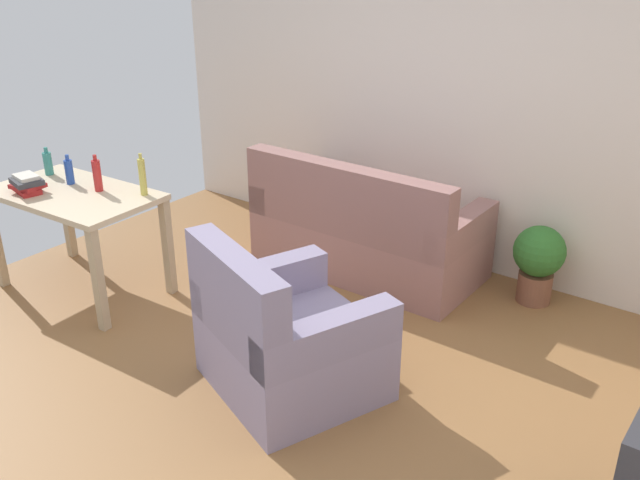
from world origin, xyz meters
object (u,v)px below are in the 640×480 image
Objects in this scene: book_stack at (27,184)px; desk at (75,206)px; potted_plant at (538,259)px; bottle_squat at (142,176)px; bottle_blue at (69,171)px; bottle_red at (97,175)px; armchair at (284,340)px; bottle_tall at (48,163)px; couch at (365,234)px.

desk is at bearing 39.28° from book_stack.
potted_plant is 1.93× the size of bottle_squat.
bottle_blue is at bearing -164.73° from bottle_squat.
bottle_red reaches higher than desk.
armchair is (-0.77, -1.85, -0.01)m from potted_plant.
bottle_red reaches higher than bottle_tall.
couch is at bearing 40.35° from bottle_blue.
bottle_squat is at bearing 27.10° from desk.
couch reaches higher than book_stack.
bottle_squat is (0.91, 0.13, 0.04)m from bottle_tall.
armchair is 5.31× the size of bottle_blue.
couch is 5.77× the size of bottle_squat.
bottle_tall is at bearing 162.00° from desk.
armchair is at bearing 3.43° from book_stack.
desk is 1.97m from armchair.
couch and armchair have the same top height.
bottle_squat is at bearing 33.40° from book_stack.
potted_plant is 2.65× the size of bottle_blue.
bottle_red is at bearing 39.96° from desk.
bottle_squat is (-1.50, 0.32, 0.57)m from armchair.
book_stack is at bearing -146.60° from bottle_squat.
desk is 3.27m from potted_plant.
couch is at bearing 35.01° from bottle_tall.
potted_plant is 3.37m from bottle_blue.
bottle_blue reaches higher than book_stack.
bottle_tall reaches higher than armchair.
potted_plant is at bearing 34.01° from bottle_squat.
armchair is 2.17m from bottle_blue.
desk is 0.29m from bottle_red.
desk reaches higher than potted_plant.
desk is 0.51m from bottle_tall.
desk is at bearing 45.05° from couch.
couch is 1.28m from potted_plant.
bottle_blue is 0.81× the size of book_stack.
book_stack is (0.22, -0.32, -0.03)m from bottle_tall.
bottle_tall is 0.70× the size of bottle_squat.
bottle_red is (0.29, 0.03, 0.02)m from bottle_blue.
desk is at bearing -146.63° from potted_plant.
armchair is 2.46m from bottle_tall.
desk is at bearing -15.15° from bottle_tall.
couch is at bearing 49.91° from bottle_squat.
desk is 0.27m from bottle_blue.
desk is 4.75× the size of bottle_red.
book_stack is at bearing -105.92° from bottle_blue.
bottle_tall reaches higher than couch.
armchair reaches higher than book_stack.
book_stack is (-0.37, -0.31, -0.05)m from bottle_red.
bottle_red is 0.34m from bottle_squat.
bottle_tall is 0.80× the size of bottle_red.
bottle_blue is 0.62m from bottle_squat.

